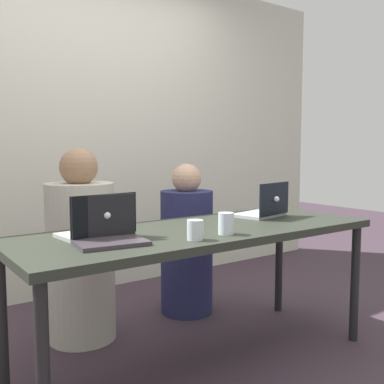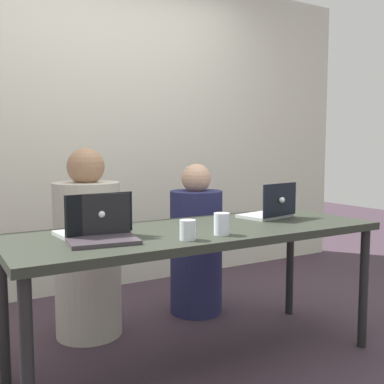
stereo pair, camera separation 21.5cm
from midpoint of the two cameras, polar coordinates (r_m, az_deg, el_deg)
The scene contains 10 objects.
ground_plane at distance 2.53m, azimuth 3.46°, elevation -20.92°, with size 12.00×12.00×0.00m, color #3E2F39.
back_wall at distance 3.65m, azimuth -10.16°, elevation 7.97°, with size 4.98×0.10×2.57m, color beige.
desk at distance 2.31m, azimuth 3.55°, elevation -6.10°, with size 1.91×0.70×0.72m.
person_on_left at distance 2.76m, azimuth -10.94°, elevation -7.64°, with size 0.48×0.48×1.13m.
person_on_right at distance 3.10m, azimuth 2.53°, elevation -6.98°, with size 0.38×0.38×1.03m.
laptop_front_left at distance 1.99m, azimuth -8.46°, elevation -4.99°, with size 0.32×0.25×0.20m.
laptop_back_left at distance 2.13m, azimuth -9.48°, elevation -4.29°, with size 0.33×0.25×0.20m.
laptop_back_right at distance 2.69m, azimuth 12.15°, elevation -2.27°, with size 0.33×0.27×0.21m.
water_glass_left at distance 2.00m, azimuth 2.53°, elevation -5.03°, with size 0.07×0.07×0.09m.
water_glass_center at distance 2.13m, azimuth 6.62°, elevation -4.27°, with size 0.08×0.08×0.10m.
Camera 2 is at (-1.18, -1.94, 1.13)m, focal length 42.00 mm.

